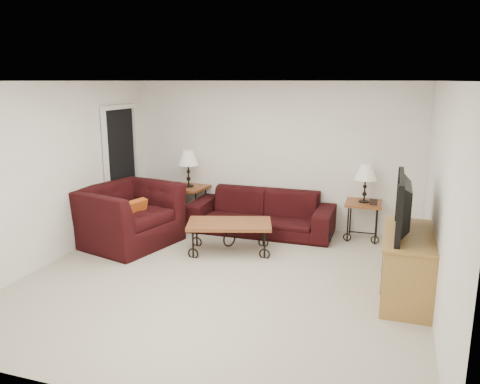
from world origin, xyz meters
name	(u,v)px	position (x,y,z in m)	size (l,w,h in m)	color
ground	(223,279)	(0.00, 0.00, 0.00)	(5.00, 5.00, 0.00)	#C0B3A4
wall_back	(273,155)	(0.00, 2.50, 1.25)	(5.00, 0.02, 2.50)	white
wall_front	(106,254)	(0.00, -2.50, 1.25)	(5.00, 0.02, 2.50)	white
wall_left	(54,173)	(-2.50, 0.00, 1.25)	(0.02, 5.00, 2.50)	white
wall_right	(441,200)	(2.50, 0.00, 1.25)	(0.02, 5.00, 2.50)	white
ceiling	(221,81)	(0.00, 0.00, 2.50)	(5.00, 5.00, 0.00)	white
doorway	(122,169)	(-2.47, 1.65, 1.02)	(0.08, 0.94, 2.04)	black
sofa	(261,212)	(-0.06, 2.02, 0.35)	(2.39, 0.93, 0.70)	black
side_table_left	(189,204)	(-1.46, 2.20, 0.33)	(0.60, 0.60, 0.65)	brown
side_table_right	(363,221)	(1.59, 2.20, 0.31)	(0.56, 0.56, 0.61)	brown
lamp_left	(188,169)	(-1.46, 2.20, 0.98)	(0.37, 0.37, 0.65)	black
lamp_right	(365,183)	(1.59, 2.20, 0.92)	(0.35, 0.35, 0.61)	black
photo_frame_left	(177,185)	(-1.61, 2.05, 0.71)	(0.13, 0.02, 0.11)	black
photo_frame_right	(373,202)	(1.74, 2.05, 0.66)	(0.12, 0.02, 0.10)	black
coffee_table	(229,237)	(-0.25, 0.96, 0.23)	(1.23, 0.67, 0.46)	brown
armchair	(128,216)	(-1.88, 0.82, 0.46)	(1.41, 1.23, 0.92)	black
throw_pillow	(135,213)	(-1.73, 0.77, 0.52)	(0.42, 0.11, 0.42)	#B54C17
tv_stand	(407,266)	(2.23, 0.19, 0.39)	(0.55, 1.31, 0.79)	#A6843D
television	(411,205)	(2.21, 0.19, 1.13)	(1.18, 0.15, 0.68)	black
backpack	(325,232)	(1.06, 1.72, 0.21)	(0.32, 0.24, 0.41)	black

